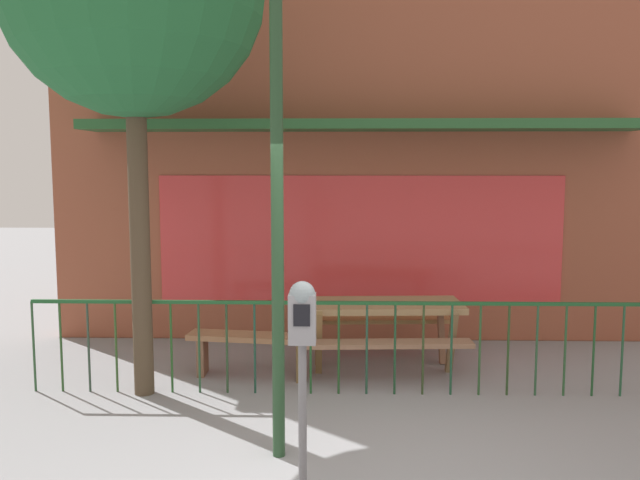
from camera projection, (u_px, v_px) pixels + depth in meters
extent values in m
cube|color=brown|center=(359.00, 335.00, 9.19)|extent=(8.18, 0.54, 0.01)
cube|color=#994E36|center=(360.00, 116.00, 8.86)|extent=(8.18, 0.50, 5.96)
cube|color=#D83838|center=(360.00, 240.00, 8.78)|extent=(5.32, 0.02, 1.70)
cube|color=#28592D|center=(362.00, 125.00, 8.25)|extent=(6.95, 0.75, 0.12)
cube|color=#1B5026|center=(367.00, 303.00, 6.71)|extent=(6.87, 0.04, 0.04)
cylinder|color=#284E2B|center=(34.00, 346.00, 6.85)|extent=(0.02, 0.02, 0.95)
cylinder|color=#274D21|center=(61.00, 347.00, 6.84)|extent=(0.02, 0.02, 0.95)
cylinder|color=#2C4030|center=(89.00, 347.00, 6.84)|extent=(0.02, 0.02, 0.95)
cylinder|color=#2D5022|center=(116.00, 347.00, 6.83)|extent=(0.02, 0.02, 0.95)
cylinder|color=#224023|center=(144.00, 347.00, 6.82)|extent=(0.02, 0.02, 0.95)
cylinder|color=#22511F|center=(171.00, 347.00, 6.81)|extent=(0.02, 0.02, 0.95)
cylinder|color=#24492B|center=(199.00, 348.00, 6.81)|extent=(0.02, 0.02, 0.95)
cylinder|color=#243F24|center=(227.00, 348.00, 6.80)|extent=(0.02, 0.02, 0.95)
cylinder|color=#1C4332|center=(255.00, 348.00, 6.79)|extent=(0.02, 0.02, 0.95)
cylinder|color=#1E3E20|center=(283.00, 348.00, 6.78)|extent=(0.02, 0.02, 0.95)
cylinder|color=#1F5026|center=(311.00, 348.00, 6.78)|extent=(0.02, 0.02, 0.95)
cylinder|color=#204A22|center=(339.00, 349.00, 6.77)|extent=(0.02, 0.02, 0.95)
cylinder|color=#204532|center=(367.00, 349.00, 6.76)|extent=(0.02, 0.02, 0.95)
cylinder|color=#1B4427|center=(395.00, 349.00, 6.75)|extent=(0.02, 0.02, 0.95)
cylinder|color=#2D3F1F|center=(423.00, 349.00, 6.75)|extent=(0.02, 0.02, 0.95)
cylinder|color=#1C4B31|center=(451.00, 349.00, 6.74)|extent=(0.02, 0.02, 0.95)
cylinder|color=#2A5028|center=(480.00, 350.00, 6.73)|extent=(0.02, 0.02, 0.95)
cylinder|color=#27421E|center=(508.00, 350.00, 6.73)|extent=(0.02, 0.02, 0.95)
cylinder|color=#284F31|center=(537.00, 350.00, 6.72)|extent=(0.02, 0.02, 0.95)
cylinder|color=#28502C|center=(565.00, 350.00, 6.71)|extent=(0.02, 0.02, 0.95)
cylinder|color=#1E4A25|center=(594.00, 350.00, 6.70)|extent=(0.02, 0.02, 0.95)
cylinder|color=#224F31|center=(622.00, 351.00, 6.70)|extent=(0.02, 0.02, 0.95)
cube|color=#9F7C53|center=(383.00, 305.00, 7.59)|extent=(1.84, 0.85, 0.07)
cube|color=#996D52|center=(389.00, 344.00, 7.08)|extent=(1.81, 0.35, 0.05)
cube|color=#A77F49|center=(377.00, 320.00, 8.17)|extent=(1.81, 0.35, 0.05)
cube|color=olive|center=(319.00, 344.00, 7.34)|extent=(0.09, 0.35, 0.78)
cube|color=brown|center=(318.00, 331.00, 7.89)|extent=(0.09, 0.35, 0.78)
cube|color=olive|center=(452.00, 343.00, 7.38)|extent=(0.09, 0.35, 0.78)
cube|color=#8B5D44|center=(441.00, 330.00, 7.93)|extent=(0.09, 0.35, 0.78)
cube|color=#A36E4B|center=(251.00, 337.00, 7.32)|extent=(1.43, 0.50, 0.06)
cube|color=brown|center=(202.00, 354.00, 7.44)|extent=(0.08, 0.29, 0.45)
cube|color=brown|center=(301.00, 359.00, 7.26)|extent=(0.08, 0.29, 0.45)
cylinder|color=slate|center=(303.00, 429.00, 4.44)|extent=(0.06, 0.06, 1.17)
cube|color=gray|center=(302.00, 319.00, 4.35)|extent=(0.18, 0.14, 0.33)
sphere|color=gray|center=(302.00, 294.00, 4.33)|extent=(0.17, 0.17, 0.17)
cube|color=black|center=(302.00, 315.00, 4.27)|extent=(0.11, 0.01, 0.14)
cylinder|color=#4B3B2A|center=(140.00, 230.00, 6.64)|extent=(0.20, 0.20, 3.37)
cylinder|color=#254628|center=(277.00, 219.00, 5.16)|extent=(0.10, 0.10, 3.84)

